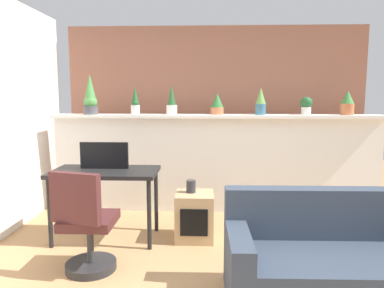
{
  "coord_description": "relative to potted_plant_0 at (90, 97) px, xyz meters",
  "views": [
    {
      "loc": [
        -0.13,
        -2.7,
        1.52
      ],
      "look_at": [
        -0.28,
        1.04,
        1.02
      ],
      "focal_mm": 33.9,
      "sensor_mm": 36.0,
      "label": 1
    }
  ],
  "objects": [
    {
      "name": "tv_monitor",
      "position": [
        0.41,
        -0.87,
        -0.61
      ],
      "size": [
        0.51,
        0.04,
        0.28
      ],
      "primitive_type": "cube",
      "color": "black",
      "rests_on": "desk"
    },
    {
      "name": "side_cube_shelf",
      "position": [
        1.37,
        -0.92,
        -1.25
      ],
      "size": [
        0.4,
        0.41,
        0.5
      ],
      "color": "tan",
      "rests_on": "ground"
    },
    {
      "name": "potted_plant_5",
      "position": [
        2.76,
        0.05,
        -0.1
      ],
      "size": [
        0.15,
        0.15,
        0.23
      ],
      "color": "silver",
      "rests_on": "plant_shelf"
    },
    {
      "name": "office_chair",
      "position": [
        0.47,
        -1.7,
        -1.11
      ],
      "size": [
        0.49,
        0.49,
        0.91
      ],
      "color": "#262628",
      "rests_on": "ground"
    },
    {
      "name": "potted_plant_3",
      "position": [
        1.63,
        0.06,
        -0.09
      ],
      "size": [
        0.17,
        0.17,
        0.27
      ],
      "color": "#C66B42",
      "rests_on": "plant_shelf"
    },
    {
      "name": "potted_plant_4",
      "position": [
        2.18,
        0.01,
        -0.05
      ],
      "size": [
        0.13,
        0.13,
        0.34
      ],
      "color": "#386B84",
      "rests_on": "plant_shelf"
    },
    {
      "name": "vase_on_shelf",
      "position": [
        1.33,
        -0.88,
        -0.94
      ],
      "size": [
        0.1,
        0.1,
        0.13
      ],
      "primitive_type": "cylinder",
      "color": "#2D2D33",
      "rests_on": "side_cube_shelf"
    },
    {
      "name": "potted_plant_2",
      "position": [
        1.05,
        0.05,
        -0.06
      ],
      "size": [
        0.14,
        0.14,
        0.38
      ],
      "color": "silver",
      "rests_on": "plant_shelf"
    },
    {
      "name": "desk",
      "position": [
        0.43,
        -0.95,
        -0.84
      ],
      "size": [
        1.1,
        0.6,
        0.75
      ],
      "color": "black",
      "rests_on": "ground"
    },
    {
      "name": "divider_wall",
      "position": [
        1.63,
        0.06,
        -0.88
      ],
      "size": [
        4.22,
        0.16,
        1.24
      ],
      "primitive_type": "cube",
      "color": "white",
      "rests_on": "ground"
    },
    {
      "name": "potted_plant_1",
      "position": [
        0.58,
        -0.0,
        -0.07
      ],
      "size": [
        0.11,
        0.11,
        0.36
      ],
      "color": "silver",
      "rests_on": "plant_shelf"
    },
    {
      "name": "potted_plant_6",
      "position": [
        3.26,
        0.0,
        -0.07
      ],
      "size": [
        0.16,
        0.16,
        0.31
      ],
      "color": "#C66B42",
      "rests_on": "plant_shelf"
    },
    {
      "name": "potted_plant_0",
      "position": [
        0.0,
        0.0,
        0.0
      ],
      "size": [
        0.18,
        0.18,
        0.52
      ],
      "color": "#4C4C51",
      "rests_on": "plant_shelf"
    },
    {
      "name": "brick_wall_behind",
      "position": [
        1.63,
        0.66,
        -0.25
      ],
      "size": [
        4.22,
        0.1,
        2.5
      ],
      "primitive_type": "cube",
      "color": "#935B47",
      "rests_on": "ground"
    },
    {
      "name": "plant_shelf",
      "position": [
        1.63,
        0.02,
        -0.24
      ],
      "size": [
        4.22,
        0.32,
        0.04
      ],
      "primitive_type": "cube",
      "color": "white",
      "rests_on": "divider_wall"
    },
    {
      "name": "couch",
      "position": [
        2.43,
        -2.07,
        -1.22
      ],
      "size": [
        1.57,
        0.78,
        0.8
      ],
      "color": "#333D4C",
      "rests_on": "ground"
    }
  ]
}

